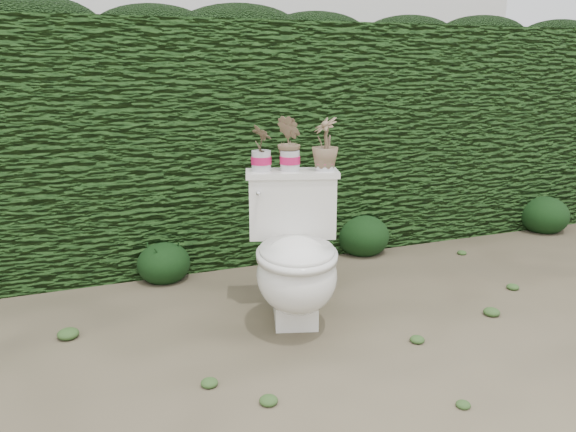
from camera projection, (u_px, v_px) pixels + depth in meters
name	position (u px, v px, depth m)	size (l,w,h in m)	color
ground	(338.00, 333.00, 2.88)	(60.00, 60.00, 0.00)	#72674F
hedge	(245.00, 139.00, 4.11)	(8.00, 1.00, 1.60)	#254B19
house_wall	(194.00, 15.00, 7.97)	(8.00, 3.50, 4.00)	silver
toilet	(295.00, 259.00, 2.91)	(0.63, 0.78, 0.78)	silver
potted_plant_left	(261.00, 149.00, 2.99)	(0.12, 0.08, 0.24)	#2A7725
potted_plant_center	(290.00, 145.00, 2.99)	(0.16, 0.13, 0.28)	#2A7725
potted_plant_right	(325.00, 145.00, 3.01)	(0.15, 0.15, 0.27)	#2A7725
liriope_clump_1	(164.00, 259.00, 3.56)	(0.34, 0.34, 0.27)	black
liriope_clump_2	(363.00, 232.00, 4.07)	(0.38, 0.38, 0.31)	black
liriope_clump_3	(544.00, 212.00, 4.61)	(0.39, 0.39, 0.31)	black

